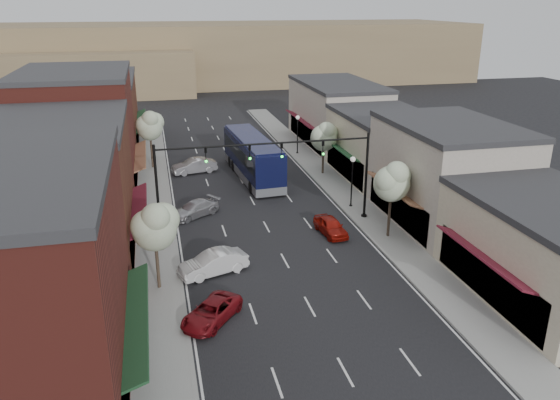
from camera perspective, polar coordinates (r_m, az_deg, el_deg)
ground at (r=35.12m, az=1.29°, el=-7.78°), size 160.00×160.00×0.00m
sidewalk_left at (r=51.22m, az=-13.12°, el=0.94°), size 2.80×73.00×0.15m
sidewalk_right at (r=53.73m, az=5.05°, el=2.31°), size 2.80×73.00×0.15m
curb_left at (r=51.22m, az=-11.56°, el=1.07°), size 0.25×73.00×0.17m
curb_right at (r=53.33m, az=3.62°, el=2.21°), size 0.25×73.00×0.17m
bldg_left_near at (r=25.56m, az=-26.41°, el=-8.35°), size 10.14×14.10×10.40m
bldg_left_midnear at (r=38.44m, az=-22.07°, el=0.76°), size 10.14×14.10×9.40m
bldg_left_midfar at (r=51.63m, az=-20.13°, el=6.55°), size 10.14×14.10×10.90m
bldg_left_far at (r=67.46m, az=-18.62°, el=8.59°), size 10.14×18.10×8.40m
bldg_right_near at (r=34.99m, az=26.36°, el=-4.82°), size 9.14×12.10×5.90m
bldg_right_midnear at (r=43.83m, az=16.95°, el=2.62°), size 9.14×12.10×7.90m
bldg_right_midfar at (r=54.30m, az=10.67°, el=5.62°), size 9.14×12.10×6.40m
bldg_right_far at (r=66.91m, az=5.92°, el=9.00°), size 9.14×16.10×7.40m
hill_far at (r=120.74m, az=-9.77°, el=14.87°), size 120.00×30.00×12.00m
hill_near at (r=110.09m, az=-22.62°, el=12.13°), size 50.00×20.00×8.00m
signal_mast_right at (r=42.04m, az=6.06°, el=3.69°), size 8.22×0.46×7.00m
signal_mast_left at (r=39.88m, az=-9.42°, el=2.62°), size 8.22×0.46×7.00m
tree_right_near at (r=39.50m, az=11.70°, el=2.03°), size 2.85×2.65×5.95m
tree_right_far at (r=53.99m, az=4.65°, el=6.72°), size 2.85×2.65×5.43m
tree_left_near at (r=32.37m, az=-12.93°, el=-2.58°), size 2.85×2.65×5.69m
tree_left_far at (r=57.21m, az=-13.45°, el=7.63°), size 2.85×2.65×6.13m
lamp_post_near at (r=45.48m, az=7.56°, el=2.76°), size 0.44×0.44×4.44m
lamp_post_far at (r=61.59m, az=1.85°, el=7.51°), size 0.44×0.44×4.44m
coach_bus at (r=53.48m, az=-2.89°, el=4.53°), size 3.79×13.36×4.03m
red_hatchback at (r=40.82m, az=5.31°, el=-2.73°), size 1.96×3.94×1.29m
parked_car_a at (r=30.38m, az=-7.18°, el=-11.53°), size 4.03×4.36×1.14m
parked_car_b at (r=35.16m, az=-7.00°, el=-6.56°), size 4.71×2.90×1.46m
parked_car_c at (r=44.54m, az=-8.89°, el=-0.93°), size 4.53×3.83×1.24m
parked_car_e at (r=55.83m, az=-8.94°, el=3.54°), size 4.72×2.51×1.48m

